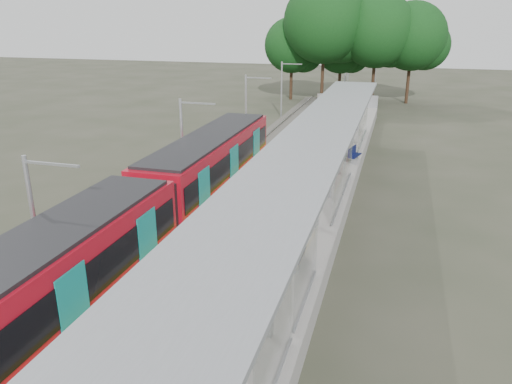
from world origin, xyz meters
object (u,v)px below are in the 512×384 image
at_px(bench_far, 354,154).
at_px(info_pillar_far, 333,143).
at_px(bench_mid, 295,252).
at_px(litter_bin, 302,217).
at_px(train, 149,210).

distance_m(bench_far, info_pillar_far, 1.81).
bearing_deg(bench_far, bench_mid, -79.85).
distance_m(bench_mid, bench_far, 14.34).
relative_size(bench_far, litter_bin, 1.79).
xyz_separation_m(train, litter_bin, (5.90, 2.50, -0.64)).
distance_m(train, litter_bin, 6.44).
bearing_deg(info_pillar_far, train, -87.98).
distance_m(train, bench_far, 15.02).
relative_size(bench_far, info_pillar_far, 0.75).
xyz_separation_m(info_pillar_far, litter_bin, (0.26, -11.79, -0.44)).
bearing_deg(bench_mid, bench_far, 86.90).
relative_size(train, bench_mid, 19.02).
height_order(info_pillar_far, litter_bin, info_pillar_far).
xyz_separation_m(train, bench_mid, (6.35, -1.09, -0.53)).
bearing_deg(litter_bin, info_pillar_far, 91.24).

